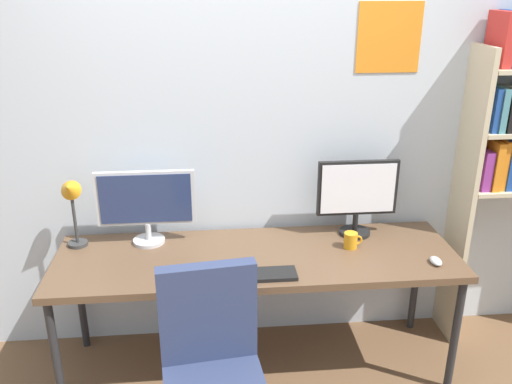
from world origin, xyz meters
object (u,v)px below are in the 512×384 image
Objects in this scene: monitor_left at (146,203)px; desk at (257,263)px; keyboard_main at (261,275)px; monitor_right at (357,193)px; desk_lamp at (71,200)px; coffee_mug at (351,240)px; computer_mouse at (436,261)px.

desk is at bearing -19.49° from monitor_left.
monitor_right is at bearing 36.39° from keyboard_main.
keyboard_main is at bearing -143.61° from monitor_right.
monitor_right is at bearing 0.93° from desk_lamp.
desk is at bearing 90.00° from keyboard_main.
monitor_left is 1.20m from monitor_right.
monitor_right reaches higher than coffee_mug.
monitor_left is at bearing 143.60° from keyboard_main.
computer_mouse is at bearing -29.00° from coffee_mug.
desk_lamp reaches higher than keyboard_main.
desk is 0.54m from coffee_mug.
monitor_left is at bearing 3.76° from desk_lamp.
coffee_mug reaches higher than keyboard_main.
coffee_mug is (0.53, 0.27, 0.04)m from keyboard_main.
desk_lamp is 1.11m from keyboard_main.
monitor_right is 0.78m from keyboard_main.
monitor_right is at bearing -0.00° from monitor_left.
desk_lamp reaches higher than coffee_mug.
desk_lamp is (-1.00, 0.19, 0.33)m from desk.
desk_lamp is 1.56m from coffee_mug.
desk is 1.07m from desk_lamp.
coffee_mug is at bearing 26.80° from keyboard_main.
desk_lamp reaches higher than desk.
desk is 5.17× the size of desk_lamp.
desk is 0.24m from keyboard_main.
monitor_right is 4.84× the size of computer_mouse.
computer_mouse is (0.93, 0.05, 0.01)m from keyboard_main.
desk_lamp is 1.98m from computer_mouse.
monitor_right is (0.60, 0.21, 0.31)m from desk.
monitor_right is 4.39× the size of coffee_mug.
desk_lamp is (-1.60, -0.03, 0.03)m from monitor_right.
monitor_right reaches higher than computer_mouse.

